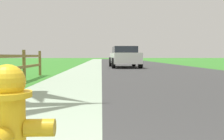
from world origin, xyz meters
TOP-DOWN VIEW (x-y plane):
  - ground_plane at (0.00, 25.00)m, footprint 120.00×120.00m
  - road_asphalt at (3.50, 27.00)m, footprint 7.00×66.00m
  - curb_concrete at (-3.00, 27.00)m, footprint 6.00×66.00m
  - grass_verge at (-4.50, 27.00)m, footprint 5.00×66.00m
  - fire_hydrant at (-0.60, 1.05)m, footprint 0.58×0.49m
  - parked_suv_white at (1.65, 17.65)m, footprint 2.14×4.71m

SIDE VIEW (x-z plane):
  - ground_plane at x=0.00m, z-range 0.00..0.00m
  - road_asphalt at x=3.50m, z-range 0.00..0.01m
  - curb_concrete at x=-3.00m, z-range 0.00..0.01m
  - grass_verge at x=-4.50m, z-range 0.00..0.01m
  - fire_hydrant at x=-0.60m, z-range 0.00..0.81m
  - parked_suv_white at x=1.65m, z-range 0.03..1.53m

